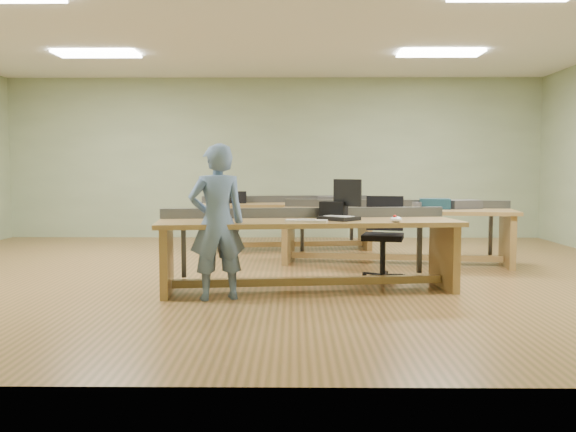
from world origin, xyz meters
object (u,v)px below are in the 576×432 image
object	(u,v)px
person	(217,222)
mug	(417,206)
parts_bin_grey	(463,204)
workbench_back	(288,215)
drinks_can	(373,206)
laptop_base	(339,218)
camera_bag	(334,210)
workbench_front	(308,237)
parts_bin_teal	(435,204)
task_chair	(383,249)
workbench_mid	(395,223)

from	to	relation	value
person	mug	distance (m)	3.28
parts_bin_grey	mug	size ratio (longest dim) A/B	3.39
workbench_back	parts_bin_grey	xyz separation A→B (m)	(2.43, -1.33, 0.26)
parts_bin_grey	drinks_can	size ratio (longest dim) A/B	4.11
laptop_base	mug	world-z (taller)	mug
person	camera_bag	xyz separation A→B (m)	(1.19, 0.68, 0.08)
laptop_base	mug	xyz separation A→B (m)	(1.18, 1.75, 0.03)
workbench_front	parts_bin_grey	distance (m)	2.92
laptop_base	parts_bin_teal	distance (m)	2.39
laptop_base	parts_bin_grey	distance (m)	2.69
parts_bin_teal	drinks_can	distance (m)	0.90
workbench_front	task_chair	bearing A→B (deg)	30.43
parts_bin_grey	workbench_mid	bearing A→B (deg)	-174.50
laptop_base	workbench_back	bearing A→B (deg)	142.10
workbench_front	workbench_mid	distance (m)	2.21
workbench_back	person	world-z (taller)	person
task_chair	parts_bin_grey	distance (m)	1.85
parts_bin_teal	drinks_can	size ratio (longest dim) A/B	3.79
workbench_mid	parts_bin_grey	size ratio (longest dim) A/B	7.39
task_chair	mug	distance (m)	1.30
person	laptop_base	bearing A→B (deg)	-177.42
person	parts_bin_teal	xyz separation A→B (m)	(2.68, 2.38, 0.05)
laptop_base	parts_bin_grey	xyz separation A→B (m)	(1.85, 1.95, 0.04)
person	parts_bin_teal	world-z (taller)	person
laptop_base	parts_bin_grey	world-z (taller)	parts_bin_grey
laptop_base	parts_bin_teal	size ratio (longest dim) A/B	0.91
workbench_mid	person	xyz separation A→B (m)	(-2.14, -2.33, 0.21)
parts_bin_grey	drinks_can	distance (m)	1.30
workbench_mid	workbench_back	bearing A→B (deg)	143.91
workbench_front	drinks_can	distance (m)	1.91
mug	person	bearing A→B (deg)	-137.18
camera_bag	mug	world-z (taller)	camera_bag
camera_bag	parts_bin_grey	bearing A→B (deg)	64.80
workbench_back	camera_bag	size ratio (longest dim) A/B	10.17
workbench_front	camera_bag	world-z (taller)	camera_bag
workbench_back	laptop_base	world-z (taller)	workbench_back
camera_bag	parts_bin_grey	world-z (taller)	camera_bag
mug	camera_bag	bearing A→B (deg)	-128.11
workbench_front	workbench_back	distance (m)	3.28
workbench_back	parts_bin_teal	size ratio (longest dim) A/B	6.98
workbench_front	workbench_mid	bearing A→B (deg)	49.61
workbench_back	laptop_base	xyz separation A→B (m)	(0.58, -3.28, 0.22)
parts_bin_teal	workbench_back	bearing A→B (deg)	145.85
camera_bag	person	bearing A→B (deg)	-128.18
person	camera_bag	world-z (taller)	person
workbench_back	workbench_mid	bearing A→B (deg)	-51.69
workbench_mid	camera_bag	xyz separation A→B (m)	(-0.95, -1.65, 0.28)
workbench_mid	task_chair	distance (m)	1.23
parts_bin_teal	person	bearing A→B (deg)	-138.40
workbench_back	camera_bag	xyz separation A→B (m)	(0.54, -3.08, 0.29)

